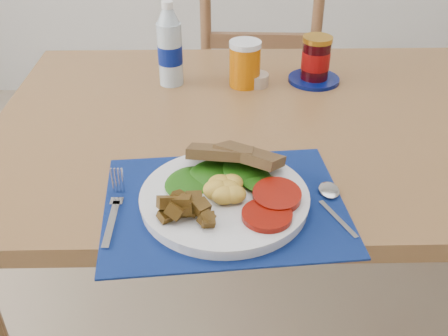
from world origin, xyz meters
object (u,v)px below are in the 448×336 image
Objects in this scene: chair_far at (258,68)px; jam_on_saucer at (315,62)px; juice_glass at (245,65)px; breakfast_plate at (221,195)px; water_bottle at (170,49)px.

chair_far is 0.56m from jam_on_saucer.
breakfast_plate is at bearing -97.56° from juice_glass.
water_bottle is at bearing -179.16° from jam_on_saucer.
juice_glass is (-0.08, -0.53, 0.23)m from chair_far.
chair_far is at bearing 101.63° from jam_on_saucer.
water_bottle is (-0.28, -0.51, 0.27)m from chair_far.
chair_far is 0.64m from water_bottle.
juice_glass reaches higher than breakfast_plate.
breakfast_plate is 1.38× the size of water_bottle.
breakfast_plate is at bearing -77.17° from water_bottle.
juice_glass is (0.07, 0.53, 0.03)m from breakfast_plate.
chair_far is 1.08m from breakfast_plate.
chair_far is at bearing 98.38° from breakfast_plate.
jam_on_saucer is (0.38, 0.01, -0.04)m from water_bottle.
chair_far is 3.81× the size of breakfast_plate.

